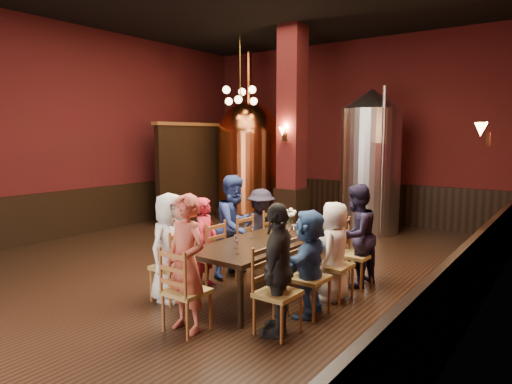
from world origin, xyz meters
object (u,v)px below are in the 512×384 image
Objects in this scene: copper_kettle at (249,158)px; rose_vase at (290,215)px; dining_table at (268,244)px; person_0 at (171,247)px; steel_vessel at (370,161)px; person_2 at (235,226)px; person_1 at (206,243)px.

rose_vase is (3.58, -3.82, -0.60)m from copper_kettle.
dining_table is at bearing -81.02° from rose_vase.
person_0 is 5.71m from steel_vessel.
person_0 is (-0.87, -0.98, 0.03)m from dining_table.
dining_table is 1.54× the size of person_2.
person_1 is at bearing -4.63° from person_0.
steel_vessel is (0.47, 4.96, 0.94)m from person_1.
person_0 is 4.43× the size of rose_vase.
dining_table is 7.48× the size of rose_vase.
person_1 is at bearing -123.89° from rose_vase.
person_1 is at bearing -158.78° from dining_table.
rose_vase is (-0.12, 0.78, 0.27)m from dining_table.
dining_table is at bearing -51.14° from copper_kettle.
steel_vessel is at bearing 96.10° from dining_table.
person_0 is 0.91× the size of person_2.
person_0 is 1.33m from person_2.
rose_vase is at bearing -53.02° from person_1.
person_0 is 0.67m from person_1.
dining_table is 0.92m from person_2.
person_2 is at bearing -56.03° from copper_kettle.
person_0 is 1.11× the size of person_1.
steel_vessel reaches higher than person_0.
person_2 is at bearing -20.47° from person_1.
rose_vase is at bearing -57.67° from person_2.
person_1 is 0.30× the size of copper_kettle.
copper_kettle is (-2.85, 4.91, 0.91)m from person_1.
person_1 is 0.83× the size of person_2.
steel_vessel is (0.46, 4.30, 0.80)m from person_2.
person_1 is 4.01× the size of rose_vase.
rose_vase is at bearing -26.33° from person_0.
person_0 reaches higher than dining_table.
copper_kettle is at bearing 130.20° from dining_table.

